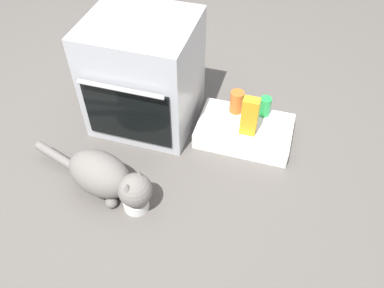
{
  "coord_description": "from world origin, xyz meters",
  "views": [
    {
      "loc": [
        0.7,
        -1.22,
        1.68
      ],
      "look_at": [
        0.32,
        0.06,
        0.25
      ],
      "focal_mm": 36.45,
      "sensor_mm": 36.0,
      "label": 1
    }
  ],
  "objects_px": {
    "soda_can": "(265,106)",
    "sauce_jar": "(237,102)",
    "oven": "(144,74)",
    "cat": "(106,177)",
    "food_bowl": "(136,202)",
    "juice_carton": "(250,116)",
    "pantry_cabinet": "(244,131)"
  },
  "relations": [
    {
      "from": "food_bowl",
      "to": "soda_can",
      "type": "xyz_separation_m",
      "value": [
        0.51,
        0.77,
        0.13
      ]
    },
    {
      "from": "pantry_cabinet",
      "to": "sauce_jar",
      "type": "distance_m",
      "value": 0.18
    },
    {
      "from": "cat",
      "to": "soda_can",
      "type": "height_order",
      "value": "cat"
    },
    {
      "from": "cat",
      "to": "sauce_jar",
      "type": "height_order",
      "value": "cat"
    },
    {
      "from": "cat",
      "to": "food_bowl",
      "type": "bearing_deg",
      "value": 0.0
    },
    {
      "from": "oven",
      "to": "sauce_jar",
      "type": "bearing_deg",
      "value": 10.31
    },
    {
      "from": "oven",
      "to": "sauce_jar",
      "type": "xyz_separation_m",
      "value": [
        0.53,
        0.1,
        -0.15
      ]
    },
    {
      "from": "pantry_cabinet",
      "to": "sauce_jar",
      "type": "relative_size",
      "value": 3.88
    },
    {
      "from": "oven",
      "to": "cat",
      "type": "xyz_separation_m",
      "value": [
        0.01,
        -0.61,
        -0.2
      ]
    },
    {
      "from": "oven",
      "to": "cat",
      "type": "height_order",
      "value": "oven"
    },
    {
      "from": "food_bowl",
      "to": "soda_can",
      "type": "height_order",
      "value": "soda_can"
    },
    {
      "from": "soda_can",
      "to": "sauce_jar",
      "type": "distance_m",
      "value": 0.17
    },
    {
      "from": "sauce_jar",
      "to": "soda_can",
      "type": "bearing_deg",
      "value": 6.6
    },
    {
      "from": "sauce_jar",
      "to": "juice_carton",
      "type": "height_order",
      "value": "juice_carton"
    },
    {
      "from": "oven",
      "to": "sauce_jar",
      "type": "distance_m",
      "value": 0.56
    },
    {
      "from": "pantry_cabinet",
      "to": "juice_carton",
      "type": "relative_size",
      "value": 2.26
    },
    {
      "from": "cat",
      "to": "oven",
      "type": "bearing_deg",
      "value": 105.92
    },
    {
      "from": "oven",
      "to": "juice_carton",
      "type": "distance_m",
      "value": 0.64
    },
    {
      "from": "soda_can",
      "to": "juice_carton",
      "type": "height_order",
      "value": "juice_carton"
    },
    {
      "from": "oven",
      "to": "juice_carton",
      "type": "bearing_deg",
      "value": -5.41
    },
    {
      "from": "pantry_cabinet",
      "to": "sauce_jar",
      "type": "xyz_separation_m",
      "value": [
        -0.08,
        0.1,
        0.12
      ]
    },
    {
      "from": "food_bowl",
      "to": "juice_carton",
      "type": "relative_size",
      "value": 0.55
    },
    {
      "from": "pantry_cabinet",
      "to": "juice_carton",
      "type": "bearing_deg",
      "value": -66.93
    },
    {
      "from": "soda_can",
      "to": "sauce_jar",
      "type": "bearing_deg",
      "value": -173.4
    },
    {
      "from": "sauce_jar",
      "to": "pantry_cabinet",
      "type": "bearing_deg",
      "value": -52.63
    },
    {
      "from": "juice_carton",
      "to": "sauce_jar",
      "type": "bearing_deg",
      "value": 123.0
    },
    {
      "from": "pantry_cabinet",
      "to": "cat",
      "type": "relative_size",
      "value": 0.72
    },
    {
      "from": "oven",
      "to": "cat",
      "type": "bearing_deg",
      "value": -88.72
    },
    {
      "from": "food_bowl",
      "to": "sauce_jar",
      "type": "distance_m",
      "value": 0.83
    },
    {
      "from": "pantry_cabinet",
      "to": "soda_can",
      "type": "height_order",
      "value": "soda_can"
    },
    {
      "from": "oven",
      "to": "soda_can",
      "type": "xyz_separation_m",
      "value": [
        0.7,
        0.12,
        -0.16
      ]
    },
    {
      "from": "food_bowl",
      "to": "juice_carton",
      "type": "height_order",
      "value": "juice_carton"
    }
  ]
}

